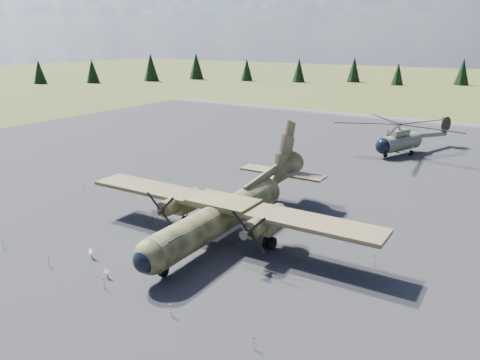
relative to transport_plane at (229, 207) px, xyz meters
The scene contains 8 objects.
ground 5.04m from the transport_plane, 163.28° to the left, with size 500.00×500.00×0.00m, color brown.
apron 12.26m from the transport_plane, 110.19° to the left, with size 120.00×120.00×0.04m, color #525257.
transport_plane is the anchor object (origin of this frame).
helicopter_near 37.89m from the transport_plane, 82.87° to the left, with size 24.15×24.15×4.70m.
info_placard_left 11.82m from the transport_plane, 124.67° to the right, with size 0.51×0.29×0.76m.
info_placard_right 11.72m from the transport_plane, 105.92° to the right, with size 0.46×0.24×0.70m.
barrier_fence 5.18m from the transport_plane, 165.78° to the left, with size 33.12×29.62×0.85m.
treeline 2.49m from the transport_plane, 149.09° to the right, with size 313.08×315.84×10.96m.
Camera 1 is at (25.27, -32.47, 16.68)m, focal length 35.00 mm.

